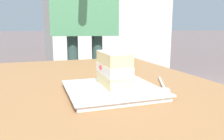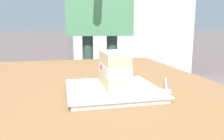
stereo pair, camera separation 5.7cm
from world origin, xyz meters
name	(u,v)px [view 2 (the right image)]	position (x,y,z in m)	size (l,w,h in m)	color
patio_table	(67,133)	(0.00, 0.00, 0.63)	(1.33, 0.94, 0.73)	olive
dessert_plate	(112,90)	(0.01, -0.12, 0.74)	(0.23, 0.23, 0.02)	white
cake_slice	(114,69)	(0.02, -0.13, 0.79)	(0.13, 0.07, 0.09)	#EAD18C
dessert_fork	(166,86)	(0.02, -0.28, 0.74)	(0.16, 0.09, 0.01)	silver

